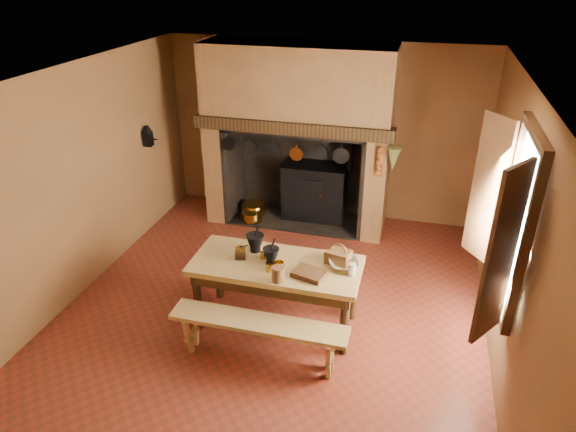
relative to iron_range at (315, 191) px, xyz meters
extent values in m
plane|color=maroon|center=(0.04, -2.45, -0.48)|extent=(5.50, 5.50, 0.00)
plane|color=silver|center=(0.04, -2.45, 2.32)|extent=(5.50, 5.50, 0.00)
cube|color=brown|center=(0.04, 0.30, 0.92)|extent=(5.00, 0.02, 2.80)
cube|color=brown|center=(-2.46, -2.45, 0.92)|extent=(0.02, 5.50, 2.80)
cube|color=brown|center=(2.54, -2.45, 0.92)|extent=(0.02, 5.50, 2.80)
cube|color=brown|center=(0.04, -5.20, 0.92)|extent=(5.00, 0.02, 2.80)
cube|color=brown|center=(-1.51, -0.15, 0.92)|extent=(0.30, 0.90, 2.80)
cube|color=brown|center=(0.99, -0.15, 0.92)|extent=(0.30, 0.90, 2.80)
cube|color=brown|center=(-0.26, -0.15, 1.72)|extent=(2.20, 0.90, 1.20)
cube|color=black|center=(-0.26, -0.55, 1.21)|extent=(2.95, 0.22, 0.18)
cube|color=black|center=(-0.26, 0.27, 0.32)|extent=(2.20, 0.06, 1.60)
cube|color=black|center=(-0.26, -0.15, -0.47)|extent=(2.20, 0.90, 0.02)
cube|color=black|center=(-0.01, 0.00, -0.03)|extent=(1.00, 0.50, 0.90)
cube|color=black|center=(-0.01, -0.02, 0.44)|extent=(1.04, 0.54, 0.04)
cube|color=black|center=(-0.01, -0.26, 0.07)|extent=(0.35, 0.02, 0.45)
cylinder|color=black|center=(0.54, 0.00, 0.77)|extent=(0.10, 0.10, 0.70)
cylinder|color=#B6862A|center=(-0.16, -0.28, 0.07)|extent=(0.03, 0.03, 0.03)
cylinder|color=#B6862A|center=(0.14, -0.28, 0.07)|extent=(0.03, 0.03, 0.03)
cylinder|color=#B6862A|center=(-1.01, -0.15, -0.38)|extent=(0.40, 0.40, 0.20)
cylinder|color=#B6862A|center=(-0.96, -0.40, -0.39)|extent=(0.34, 0.34, 0.18)
cube|color=black|center=(-1.21, -0.05, -0.40)|extent=(0.18, 0.18, 0.16)
cone|color=brown|center=(1.22, -0.66, 0.90)|extent=(0.20, 0.20, 0.35)
cube|color=white|center=(2.52, -2.85, 1.22)|extent=(0.02, 1.00, 1.60)
cube|color=#381F11|center=(2.49, -2.85, 2.06)|extent=(0.08, 1.16, 0.08)
cube|color=#381F11|center=(2.49, -2.85, 0.38)|extent=(0.08, 1.16, 0.08)
cube|color=#381F11|center=(2.29, -3.53, 1.22)|extent=(0.29, 0.39, 1.60)
cube|color=#381F11|center=(2.29, -2.17, 1.22)|extent=(0.29, 0.39, 1.60)
cube|color=black|center=(-2.38, -0.90, 0.97)|extent=(0.12, 0.12, 0.22)
cone|color=black|center=(-2.38, -0.90, 1.12)|extent=(0.16, 0.16, 0.10)
cylinder|color=black|center=(-2.29, -0.90, 0.97)|extent=(0.12, 0.02, 0.02)
cube|color=tan|center=(0.15, -2.79, 0.31)|extent=(1.90, 0.85, 0.06)
cube|color=#381F11|center=(0.15, -2.79, 0.20)|extent=(1.78, 0.72, 0.15)
cylinder|color=#381F11|center=(-0.69, -3.10, -0.10)|extent=(0.10, 0.10, 0.76)
cylinder|color=#381F11|center=(1.00, -3.10, -0.10)|extent=(0.10, 0.10, 0.76)
cylinder|color=#381F11|center=(-0.69, -2.47, -0.10)|extent=(0.10, 0.10, 0.76)
cylinder|color=#381F11|center=(1.00, -2.47, -0.10)|extent=(0.10, 0.10, 0.76)
cube|color=tan|center=(0.15, -3.46, 0.02)|extent=(1.88, 0.33, 0.05)
cube|color=tan|center=(0.15, -2.09, -0.08)|extent=(1.51, 0.27, 0.04)
cylinder|color=black|center=(-0.15, -2.59, 0.36)|extent=(0.12, 0.12, 0.04)
cone|color=black|center=(-0.15, -2.59, 0.46)|extent=(0.21, 0.21, 0.17)
cylinder|color=black|center=(-0.13, -2.59, 0.61)|extent=(0.09, 0.04, 0.17)
cylinder|color=black|center=(0.10, -2.80, 0.36)|extent=(0.11, 0.11, 0.03)
cone|color=black|center=(0.10, -2.80, 0.45)|extent=(0.19, 0.19, 0.16)
cylinder|color=black|center=(0.12, -2.80, 0.58)|extent=(0.08, 0.04, 0.15)
cube|color=#381F11|center=(-0.27, -2.78, 0.40)|extent=(0.14, 0.14, 0.11)
cylinder|color=#B6862A|center=(-0.27, -2.78, 0.47)|extent=(0.08, 0.08, 0.03)
cylinder|color=black|center=(-0.22, -2.78, 0.50)|extent=(0.10, 0.04, 0.03)
cylinder|color=#B6862A|center=(0.13, -2.96, 0.39)|extent=(0.11, 0.11, 0.10)
cylinder|color=#B6862A|center=(-0.02, -2.72, 0.38)|extent=(0.08, 0.08, 0.08)
imported|color=#C0B593|center=(0.90, -2.67, 0.38)|extent=(0.42, 0.42, 0.08)
cylinder|color=brown|center=(0.27, -3.12, 0.42)|extent=(0.18, 0.18, 0.17)
cylinder|color=beige|center=(1.00, -2.81, 0.41)|extent=(0.10, 0.10, 0.14)
cube|color=#553B19|center=(0.81, -2.59, 0.41)|extent=(0.30, 0.24, 0.15)
torus|color=#553B19|center=(0.81, -2.59, 0.49)|extent=(0.21, 0.07, 0.21)
cube|color=#381F11|center=(0.57, -2.94, 0.37)|extent=(0.39, 0.32, 0.06)
imported|color=#B6862A|center=(0.22, -2.92, 0.39)|extent=(0.14, 0.14, 0.10)
camera|label=1|loc=(1.53, -7.45, 3.40)|focal=32.00mm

